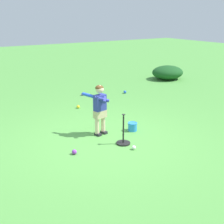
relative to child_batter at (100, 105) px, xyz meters
The scene contains 10 objects.
ground_plane 0.75m from the child_batter, 12.83° to the right, with size 40.00×40.00×0.00m, color #519942.
child_batter is the anchor object (origin of this frame).
play_ball_center_lawn 2.07m from the child_batter, 167.30° to the left, with size 0.09×0.09×0.09m, color yellow.
play_ball_behind_batter 3.59m from the child_batter, 136.38° to the left, with size 0.10×0.10×0.10m, color blue.
play_ball_midfield 1.19m from the child_batter, ahead, with size 0.08×0.08×0.08m, color white.
play_ball_far_right 1.22m from the child_batter, 56.81° to the right, with size 0.09×0.09×0.09m, color purple.
play_ball_near_batter 3.33m from the child_batter, 159.46° to the left, with size 0.08×0.08×0.08m, color purple.
batting_tee 0.89m from the child_batter, 11.37° to the left, with size 0.28×0.28×0.62m.
toy_bucket 0.92m from the child_batter, 73.51° to the left, with size 0.22×0.22×0.19m.
shrub_right_background 6.24m from the child_batter, 124.20° to the left, with size 1.11×1.28×0.53m, color #194C1E.
Camera 1 is at (4.81, -2.91, 2.47)m, focal length 47.81 mm.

